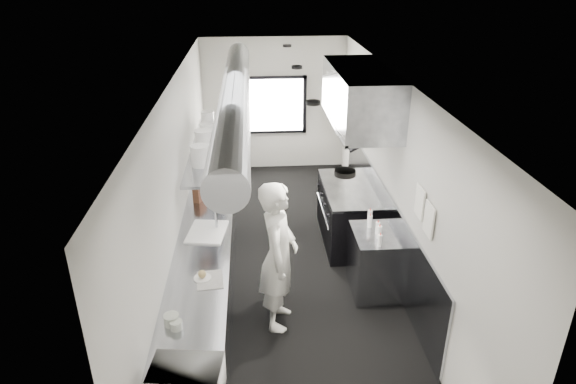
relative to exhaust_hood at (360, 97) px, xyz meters
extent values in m
cube|color=black|center=(-1.10, -0.70, -2.39)|extent=(3.00, 8.00, 0.01)
cube|color=beige|center=(-1.10, -0.70, 0.41)|extent=(3.00, 8.00, 0.01)
cube|color=beige|center=(-1.10, 3.30, -0.99)|extent=(3.00, 0.02, 2.80)
cube|color=beige|center=(-2.60, -0.70, -0.99)|extent=(0.02, 8.00, 2.80)
cube|color=beige|center=(0.40, -0.70, -0.99)|extent=(0.02, 8.00, 2.80)
cube|color=gray|center=(0.38, -0.40, -1.84)|extent=(0.03, 5.50, 1.10)
cylinder|color=gray|center=(-1.80, -0.30, 0.16)|extent=(0.40, 6.40, 0.40)
cube|color=white|center=(-1.10, 3.26, -0.99)|extent=(1.20, 0.03, 1.10)
cube|color=black|center=(-1.10, 3.28, -0.42)|extent=(1.36, 0.03, 0.08)
cube|color=black|center=(-1.10, 3.28, -1.57)|extent=(1.36, 0.03, 0.08)
cube|color=black|center=(-1.74, 3.28, -0.99)|extent=(0.08, 0.03, 1.25)
cube|color=black|center=(-0.46, 3.28, -0.99)|extent=(0.08, 0.03, 1.25)
cube|color=gray|center=(0.00, 0.00, 0.01)|extent=(0.80, 2.20, 0.80)
cube|color=gray|center=(-0.38, 0.00, -0.38)|extent=(0.05, 2.20, 0.05)
cube|color=black|center=(-0.08, 0.00, -0.33)|extent=(0.50, 2.10, 0.28)
cube|color=gray|center=(-2.25, -1.20, -1.94)|extent=(0.70, 6.00, 0.90)
cube|color=gray|center=(-2.30, 0.30, -0.84)|extent=(0.45, 3.00, 0.04)
cylinder|color=gray|center=(-2.10, -1.10, -1.17)|extent=(0.04, 0.04, 0.66)
cylinder|color=gray|center=(-2.10, 0.30, -1.17)|extent=(0.04, 0.04, 0.66)
cylinder|color=gray|center=(-2.10, 1.70, -1.17)|extent=(0.04, 0.04, 0.66)
cube|color=black|center=(-0.05, 0.00, -1.94)|extent=(0.85, 1.60, 0.90)
cube|color=gray|center=(-0.05, 0.00, -1.47)|extent=(0.85, 1.60, 0.04)
cube|color=gray|center=(-0.46, 0.00, -1.94)|extent=(0.03, 1.55, 0.80)
cylinder|color=gray|center=(-0.49, 0.00, -1.84)|extent=(0.03, 1.30, 0.03)
cube|color=gray|center=(0.05, -1.40, -1.94)|extent=(0.65, 0.80, 0.90)
cube|color=gray|center=(-2.25, 2.50, -1.94)|extent=(0.70, 1.20, 0.90)
cube|color=white|center=(0.37, -1.90, -0.79)|extent=(0.02, 0.28, 0.38)
cube|color=white|center=(0.37, -2.25, -0.84)|extent=(0.02, 0.28, 0.38)
imported|color=silver|center=(-1.31, -1.96, -1.42)|extent=(0.57, 0.77, 1.93)
imported|color=white|center=(-2.18, -3.97, -1.33)|extent=(0.58, 0.47, 0.32)
cylinder|color=#A8AFA1|center=(-2.38, -3.11, -1.45)|extent=(0.16, 0.16, 0.09)
cylinder|color=#A8AFA1|center=(-2.43, -3.04, -1.44)|extent=(0.20, 0.20, 0.11)
cube|color=beige|center=(-2.11, -2.31, -1.49)|extent=(0.33, 0.40, 0.01)
cylinder|color=white|center=(-2.19, -2.27, -1.48)|extent=(0.27, 0.27, 0.02)
sphere|color=tan|center=(-2.19, -2.27, -1.43)|extent=(0.09, 0.09, 0.09)
cube|color=silver|center=(-2.22, -1.20, -1.48)|extent=(0.56, 0.69, 0.02)
cube|color=brown|center=(-2.40, -0.20, -1.37)|extent=(0.18, 0.25, 0.24)
cylinder|color=white|center=(-2.31, -0.48, -0.67)|extent=(0.26, 0.26, 0.30)
cylinder|color=white|center=(-2.30, 0.06, -0.65)|extent=(0.31, 0.31, 0.35)
cylinder|color=white|center=(-2.29, 0.49, -0.66)|extent=(0.25, 0.25, 0.32)
cylinder|color=white|center=(-2.32, 1.11, -0.65)|extent=(0.26, 0.26, 0.34)
cylinder|color=silver|center=(-0.01, -1.71, -1.41)|extent=(0.06, 0.06, 0.16)
cylinder|color=silver|center=(0.03, -1.52, -1.40)|extent=(0.07, 0.07, 0.18)
cylinder|color=silver|center=(0.03, -1.40, -1.40)|extent=(0.06, 0.06, 0.17)
cylinder|color=silver|center=(-0.03, -1.22, -1.40)|extent=(0.07, 0.07, 0.18)
cylinder|color=silver|center=(0.00, -1.08, -1.40)|extent=(0.08, 0.08, 0.19)
camera|label=1|loc=(-1.57, -7.08, 1.82)|focal=31.24mm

